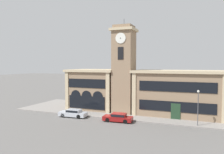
% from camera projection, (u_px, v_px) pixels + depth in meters
% --- Properties ---
extents(ground_plane, '(300.00, 300.00, 0.00)m').
position_uv_depth(ground_plane, '(114.00, 119.00, 35.96)').
color(ground_plane, '#605E5B').
extents(sidewalk_kerb, '(41.88, 13.27, 0.15)m').
position_uv_depth(sidewalk_kerb, '(126.00, 111.00, 42.11)').
color(sidewalk_kerb, gray).
rests_on(sidewalk_kerb, ground_plane).
extents(clock_tower, '(4.35, 4.35, 17.36)m').
position_uv_depth(clock_tower, '(124.00, 69.00, 40.34)').
color(clock_tower, '#897056').
rests_on(clock_tower, ground_plane).
extents(town_hall_left_wing, '(10.16, 8.57, 8.04)m').
position_uv_depth(town_hall_left_wing, '(96.00, 89.00, 45.04)').
color(town_hall_left_wing, '#897056').
rests_on(town_hall_left_wing, ground_plane).
extents(town_hall_right_wing, '(15.51, 8.57, 8.01)m').
position_uv_depth(town_hall_right_wing, '(178.00, 93.00, 38.97)').
color(town_hall_right_wing, '#897056').
rests_on(town_hall_right_wing, ground_plane).
extents(parked_car_near, '(4.96, 2.10, 1.35)m').
position_uv_depth(parked_car_near, '(73.00, 113.00, 37.51)').
color(parked_car_near, '#B2B7C1').
rests_on(parked_car_near, ground_plane).
extents(parked_car_mid, '(4.75, 2.06, 1.34)m').
position_uv_depth(parked_car_mid, '(118.00, 117.00, 34.45)').
color(parked_car_mid, maroon).
rests_on(parked_car_mid, ground_plane).
extents(street_lamp, '(0.36, 0.36, 5.18)m').
position_uv_depth(street_lamp, '(198.00, 102.00, 31.61)').
color(street_lamp, '#4C4C51').
rests_on(street_lamp, sidewalk_kerb).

